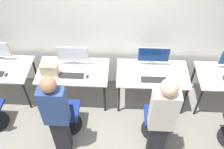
% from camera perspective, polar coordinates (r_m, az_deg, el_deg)
% --- Properties ---
extents(ground_plane, '(20.00, 20.00, 0.00)m').
position_cam_1_polar(ground_plane, '(4.75, -0.08, -8.70)').
color(ground_plane, gray).
extents(wall_back, '(12.00, 0.05, 2.80)m').
position_cam_1_polar(wall_back, '(4.36, 0.45, 11.33)').
color(wall_back, silver).
rests_on(wall_back, ground_plane).
extents(mouse_far_left, '(0.06, 0.09, 0.03)m').
position_cam_1_polar(mouse_far_left, '(4.73, -23.08, -0.02)').
color(mouse_far_left, '#333333').
rests_on(mouse_far_left, desk_far_left).
extents(desk_left, '(1.27, 0.71, 0.73)m').
position_cam_1_polar(desk_left, '(4.55, -8.83, 0.26)').
color(desk_left, silver).
rests_on(desk_left, ground_plane).
extents(monitor_left, '(0.56, 0.20, 0.41)m').
position_cam_1_polar(monitor_left, '(4.46, -8.94, 4.34)').
color(monitor_left, '#B2B2B7').
rests_on(monitor_left, desk_left).
extents(keyboard_left, '(0.43, 0.13, 0.02)m').
position_cam_1_polar(keyboard_left, '(4.40, -9.22, -0.25)').
color(keyboard_left, '#262628').
rests_on(keyboard_left, desk_left).
extents(mouse_left, '(0.06, 0.09, 0.03)m').
position_cam_1_polar(mouse_left, '(4.34, -5.69, -0.43)').
color(mouse_left, '#333333').
rests_on(mouse_left, desk_left).
extents(office_chair_left, '(0.48, 0.48, 0.90)m').
position_cam_1_polar(office_chair_left, '(4.34, -10.49, -9.16)').
color(office_chair_left, black).
rests_on(office_chair_left, ground_plane).
extents(person_left, '(0.36, 0.22, 1.66)m').
position_cam_1_polar(person_left, '(3.70, -12.60, -8.94)').
color(person_left, '#232328').
rests_on(person_left, ground_plane).
extents(desk_right, '(1.27, 0.71, 0.73)m').
position_cam_1_polar(desk_right, '(4.51, 9.18, -0.36)').
color(desk_right, silver).
rests_on(desk_right, ground_plane).
extents(monitor_right, '(0.56, 0.20, 0.41)m').
position_cam_1_polar(monitor_right, '(4.45, 9.45, 4.18)').
color(monitor_right, '#B2B2B7').
rests_on(monitor_right, desk_right).
extents(keyboard_right, '(0.43, 0.13, 0.02)m').
position_cam_1_polar(keyboard_right, '(4.33, 9.45, -1.19)').
color(keyboard_right, '#262628').
rests_on(keyboard_right, desk_right).
extents(mouse_right, '(0.06, 0.09, 0.03)m').
position_cam_1_polar(mouse_right, '(4.36, 13.17, -1.42)').
color(mouse_right, '#333333').
rests_on(mouse_right, desk_right).
extents(office_chair_right, '(0.48, 0.48, 0.90)m').
position_cam_1_polar(office_chair_right, '(4.27, 10.34, -10.39)').
color(office_chair_right, black).
rests_on(office_chair_right, ground_plane).
extents(person_right, '(0.36, 0.23, 1.73)m').
position_cam_1_polar(person_right, '(3.58, 11.24, -9.99)').
color(person_right, '#232328').
rests_on(person_right, ground_plane).
extents(handbag, '(0.30, 0.18, 0.25)m').
position_cam_1_polar(handbag, '(4.44, -14.13, 1.15)').
color(handbag, tan).
rests_on(handbag, desk_left).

